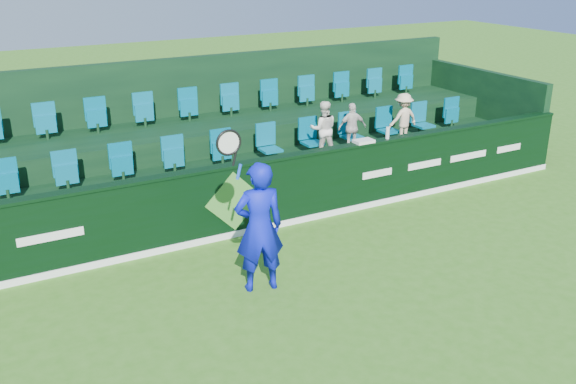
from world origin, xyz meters
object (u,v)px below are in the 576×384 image
spectator_left (323,129)px  spectator_right (403,118)px  towel (364,141)px  spectator_middle (352,127)px  tennis_player (259,227)px  drinks_bottle (388,133)px

spectator_left → spectator_right: spectator_left is taller
spectator_right → towel: (-1.84, -1.12, 0.02)m
spectator_right → towel: spectator_right is taller
spectator_left → spectator_middle: bearing=-156.9°
tennis_player → spectator_middle: bearing=39.7°
spectator_left → towel: bearing=124.6°
tennis_player → spectator_left: tennis_player is taller
spectator_left → towel: size_ratio=3.04×
tennis_player → drinks_bottle: 4.30m
tennis_player → spectator_right: (5.07, 3.09, 0.33)m
spectator_left → drinks_bottle: 1.38m
tennis_player → spectator_middle: tennis_player is taller
tennis_player → towel: 3.80m
spectator_left → spectator_right: 2.07m
spectator_left → spectator_middle: 0.72m
spectator_left → spectator_right: size_ratio=1.05×
spectator_right → drinks_bottle: spectator_right is taller
tennis_player → spectator_middle: (3.72, 3.09, 0.30)m
spectator_left → drinks_bottle: size_ratio=4.92×
tennis_player → spectator_right: bearing=31.4°
drinks_bottle → spectator_left: bearing=125.4°
spectator_left → towel: 1.14m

